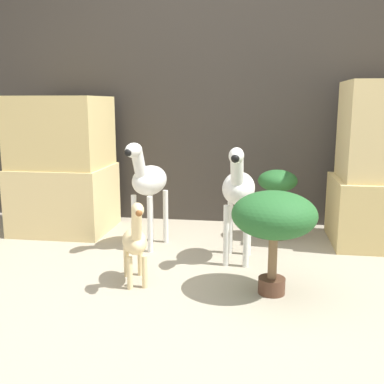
{
  "coord_description": "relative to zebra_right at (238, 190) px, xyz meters",
  "views": [
    {
      "loc": [
        0.31,
        -2.09,
        1.0
      ],
      "look_at": [
        -0.12,
        0.8,
        0.42
      ],
      "focal_mm": 42.0,
      "sensor_mm": 36.0,
      "label": 1
    }
  ],
  "objects": [
    {
      "name": "ground_plane",
      "position": [
        -0.19,
        -0.67,
        -0.47
      ],
      "size": [
        14.0,
        14.0,
        0.0
      ],
      "primitive_type": "plane",
      "color": "#9E937F"
    },
    {
      "name": "wall_back",
      "position": [
        -0.19,
        1.01,
        0.63
      ],
      "size": [
        6.4,
        0.08,
        2.2
      ],
      "color": "#38332D",
      "rests_on": "ground_plane"
    },
    {
      "name": "rock_pillar_left",
      "position": [
        -1.39,
        0.53,
        0.04
      ],
      "size": [
        0.71,
        0.62,
        1.05
      ],
      "color": "#DBC184",
      "rests_on": "ground_plane"
    },
    {
      "name": "zebra_right",
      "position": [
        0.0,
        0.0,
        0.0
      ],
      "size": [
        0.22,
        0.47,
        0.75
      ],
      "color": "silver",
      "rests_on": "ground_plane"
    },
    {
      "name": "zebra_left",
      "position": [
        -0.63,
        0.2,
        0.0
      ],
      "size": [
        0.28,
        0.48,
        0.75
      ],
      "color": "silver",
      "rests_on": "ground_plane"
    },
    {
      "name": "giraffe_figurine",
      "position": [
        -0.54,
        -0.45,
        -0.21
      ],
      "size": [
        0.23,
        0.38,
        0.5
      ],
      "color": "beige",
      "rests_on": "ground_plane"
    },
    {
      "name": "potted_palm_front",
      "position": [
        0.21,
        -0.47,
        -0.05
      ],
      "size": [
        0.44,
        0.44,
        0.56
      ],
      "color": "#513323",
      "rests_on": "ground_plane"
    },
    {
      "name": "potted_palm_back",
      "position": [
        0.26,
        0.54,
        -0.09
      ],
      "size": [
        0.29,
        0.29,
        0.52
      ],
      "color": "#513323",
      "rests_on": "ground_plane"
    }
  ]
}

